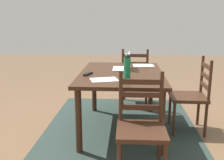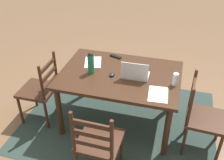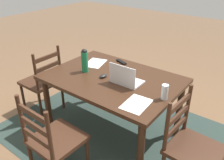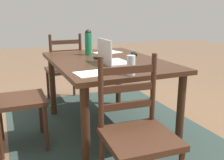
{
  "view_description": "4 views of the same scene",
  "coord_description": "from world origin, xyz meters",
  "px_view_note": "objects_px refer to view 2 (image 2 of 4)",
  "views": [
    {
      "loc": [
        3.24,
        0.08,
        1.43
      ],
      "look_at": [
        0.13,
        -0.11,
        0.69
      ],
      "focal_mm": 42.22,
      "sensor_mm": 36.0,
      "label": 1
    },
    {
      "loc": [
        -0.63,
        2.64,
        2.45
      ],
      "look_at": [
        0.09,
        0.05,
        0.68
      ],
      "focal_mm": 41.82,
      "sensor_mm": 36.0,
      "label": 2
    },
    {
      "loc": [
        -1.44,
        1.9,
        1.96
      ],
      "look_at": [
        0.09,
        -0.11,
        0.65
      ],
      "focal_mm": 38.39,
      "sensor_mm": 36.0,
      "label": 3
    },
    {
      "loc": [
        -2.35,
        0.95,
        1.23
      ],
      "look_at": [
        0.13,
        -0.12,
        0.5
      ],
      "focal_mm": 41.33,
      "sensor_mm": 36.0,
      "label": 4
    }
  ],
  "objects_px": {
    "chair_right_far": "(40,90)",
    "chair_left_far": "(202,117)",
    "dining_table": "(120,80)",
    "chair_far_head": "(98,143)",
    "water_bottle": "(91,62)",
    "drinking_glass": "(175,79)",
    "laptop": "(135,73)",
    "computer_mouse": "(112,74)",
    "tv_remote": "(116,56)"
  },
  "relations": [
    {
      "from": "chair_right_far",
      "to": "chair_left_far",
      "type": "height_order",
      "value": "same"
    },
    {
      "from": "dining_table",
      "to": "chair_far_head",
      "type": "height_order",
      "value": "chair_far_head"
    },
    {
      "from": "water_bottle",
      "to": "drinking_glass",
      "type": "distance_m",
      "value": 1.01
    },
    {
      "from": "chair_left_far",
      "to": "laptop",
      "type": "bearing_deg",
      "value": -11.39
    },
    {
      "from": "chair_right_far",
      "to": "water_bottle",
      "type": "relative_size",
      "value": 3.43
    },
    {
      "from": "chair_far_head",
      "to": "drinking_glass",
      "type": "bearing_deg",
      "value": -129.04
    },
    {
      "from": "chair_right_far",
      "to": "computer_mouse",
      "type": "bearing_deg",
      "value": -171.36
    },
    {
      "from": "dining_table",
      "to": "laptop",
      "type": "height_order",
      "value": "laptop"
    },
    {
      "from": "chair_right_far",
      "to": "laptop",
      "type": "xyz_separation_m",
      "value": [
        -1.22,
        -0.17,
        0.35
      ]
    },
    {
      "from": "water_bottle",
      "to": "tv_remote",
      "type": "bearing_deg",
      "value": -111.53
    },
    {
      "from": "chair_far_head",
      "to": "computer_mouse",
      "type": "height_order",
      "value": "chair_far_head"
    },
    {
      "from": "drinking_glass",
      "to": "tv_remote",
      "type": "relative_size",
      "value": 0.89
    },
    {
      "from": "dining_table",
      "to": "chair_right_far",
      "type": "xyz_separation_m",
      "value": [
        1.02,
        0.21,
        -0.2
      ]
    },
    {
      "from": "chair_left_far",
      "to": "tv_remote",
      "type": "distance_m",
      "value": 1.36
    },
    {
      "from": "tv_remote",
      "to": "water_bottle",
      "type": "bearing_deg",
      "value": -1.54
    },
    {
      "from": "drinking_glass",
      "to": "water_bottle",
      "type": "bearing_deg",
      "value": 0.21
    },
    {
      "from": "chair_left_far",
      "to": "tv_remote",
      "type": "height_order",
      "value": "chair_left_far"
    },
    {
      "from": "dining_table",
      "to": "chair_right_far",
      "type": "height_order",
      "value": "chair_right_far"
    },
    {
      "from": "drinking_glass",
      "to": "computer_mouse",
      "type": "height_order",
      "value": "drinking_glass"
    },
    {
      "from": "chair_far_head",
      "to": "tv_remote",
      "type": "height_order",
      "value": "chair_far_head"
    },
    {
      "from": "chair_left_far",
      "to": "laptop",
      "type": "relative_size",
      "value": 2.94
    },
    {
      "from": "chair_far_head",
      "to": "drinking_glass",
      "type": "height_order",
      "value": "chair_far_head"
    },
    {
      "from": "chair_far_head",
      "to": "water_bottle",
      "type": "bearing_deg",
      "value": -66.99
    },
    {
      "from": "chair_right_far",
      "to": "tv_remote",
      "type": "height_order",
      "value": "chair_right_far"
    },
    {
      "from": "laptop",
      "to": "chair_far_head",
      "type": "bearing_deg",
      "value": 77.14
    },
    {
      "from": "dining_table",
      "to": "chair_far_head",
      "type": "bearing_deg",
      "value": 89.95
    },
    {
      "from": "chair_far_head",
      "to": "laptop",
      "type": "relative_size",
      "value": 2.94
    },
    {
      "from": "chair_far_head",
      "to": "computer_mouse",
      "type": "xyz_separation_m",
      "value": [
        0.08,
        -0.82,
        0.31
      ]
    },
    {
      "from": "dining_table",
      "to": "tv_remote",
      "type": "height_order",
      "value": "tv_remote"
    },
    {
      "from": "dining_table",
      "to": "chair_right_far",
      "type": "relative_size",
      "value": 1.55
    },
    {
      "from": "laptop",
      "to": "computer_mouse",
      "type": "relative_size",
      "value": 3.23
    },
    {
      "from": "dining_table",
      "to": "laptop",
      "type": "relative_size",
      "value": 4.55
    },
    {
      "from": "chair_right_far",
      "to": "chair_far_head",
      "type": "distance_m",
      "value": 1.23
    },
    {
      "from": "chair_right_far",
      "to": "water_bottle",
      "type": "xyz_separation_m",
      "value": [
        -0.68,
        -0.13,
        0.44
      ]
    },
    {
      "from": "chair_right_far",
      "to": "water_bottle",
      "type": "distance_m",
      "value": 0.82
    },
    {
      "from": "drinking_glass",
      "to": "chair_left_far",
      "type": "bearing_deg",
      "value": 159.24
    },
    {
      "from": "dining_table",
      "to": "computer_mouse",
      "type": "xyz_separation_m",
      "value": [
        0.08,
        0.06,
        0.11
      ]
    },
    {
      "from": "chair_right_far",
      "to": "chair_far_head",
      "type": "xyz_separation_m",
      "value": [
        -1.02,
        0.68,
        0.0
      ]
    },
    {
      "from": "drinking_glass",
      "to": "chair_far_head",
      "type": "bearing_deg",
      "value": 50.96
    },
    {
      "from": "dining_table",
      "to": "chair_right_far",
      "type": "distance_m",
      "value": 1.06
    },
    {
      "from": "chair_far_head",
      "to": "computer_mouse",
      "type": "relative_size",
      "value": 9.5
    },
    {
      "from": "water_bottle",
      "to": "tv_remote",
      "type": "height_order",
      "value": "water_bottle"
    },
    {
      "from": "dining_table",
      "to": "water_bottle",
      "type": "xyz_separation_m",
      "value": [
        0.35,
        0.07,
        0.24
      ]
    },
    {
      "from": "laptop",
      "to": "computer_mouse",
      "type": "xyz_separation_m",
      "value": [
        0.28,
        0.03,
        -0.04
      ]
    },
    {
      "from": "dining_table",
      "to": "laptop",
      "type": "xyz_separation_m",
      "value": [
        -0.19,
        0.04,
        0.15
      ]
    },
    {
      "from": "dining_table",
      "to": "computer_mouse",
      "type": "relative_size",
      "value": 14.68
    },
    {
      "from": "dining_table",
      "to": "laptop",
      "type": "bearing_deg",
      "value": 169.41
    },
    {
      "from": "tv_remote",
      "to": "drinking_glass",
      "type": "bearing_deg",
      "value": 80.57
    },
    {
      "from": "chair_left_far",
      "to": "computer_mouse",
      "type": "xyz_separation_m",
      "value": [
        1.11,
        -0.14,
        0.31
      ]
    },
    {
      "from": "computer_mouse",
      "to": "tv_remote",
      "type": "distance_m",
      "value": 0.47
    }
  ]
}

